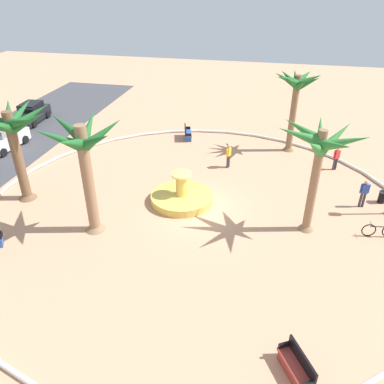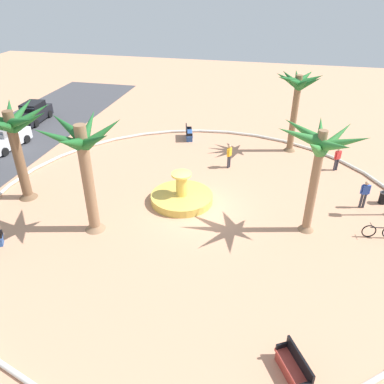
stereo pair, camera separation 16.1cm
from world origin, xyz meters
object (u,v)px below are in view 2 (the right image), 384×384
object	(u,v)px
palm_tree_near_fountain	(12,131)
parked_car_rightmost	(33,113)
palm_tree_by_curb	(319,152)
bench_west	(293,369)
palm_tree_mid_plaza	(297,91)
bicycle_red_frame	(379,231)
fountain	(182,197)
person_cyclist_helmet	(365,193)
person_pedestrian_stroll	(229,155)
parked_car_third	(5,138)
bench_east	(189,134)
person_cyclist_photo	(337,158)
palm_tree_far_side	(84,156)
trash_bin	(383,197)

from	to	relation	value
palm_tree_near_fountain	parked_car_rightmost	world-z (taller)	palm_tree_near_fountain
palm_tree_by_curb	bench_west	world-z (taller)	palm_tree_by_curb
palm_tree_mid_plaza	bicycle_red_frame	xyz separation A→B (m)	(-9.90, -4.46, -4.07)
fountain	person_cyclist_helmet	bearing A→B (deg)	-80.82
palm_tree_near_fountain	person_cyclist_helmet	bearing A→B (deg)	-80.41
palm_tree_by_curb	person_pedestrian_stroll	world-z (taller)	palm_tree_by_curb
person_pedestrian_stroll	palm_tree_mid_plaza	bearing A→B (deg)	-46.31
palm_tree_near_fountain	bench_west	xyz separation A→B (m)	(-8.30, -15.18, -3.80)
parked_car_third	person_pedestrian_stroll	bearing A→B (deg)	-88.45
bench_east	person_pedestrian_stroll	world-z (taller)	person_pedestrian_stroll
bench_east	parked_car_third	world-z (taller)	parked_car_third
fountain	palm_tree_near_fountain	distance (m)	9.84
palm_tree_mid_plaza	person_pedestrian_stroll	size ratio (longest dim) A/B	3.48
palm_tree_near_fountain	person_cyclist_helmet	distance (m)	19.50
person_cyclist_photo	parked_car_third	bearing A→B (deg)	93.96
palm_tree_mid_plaza	person_cyclist_helmet	xyz separation A→B (m)	(-7.11, -4.06, -3.51)
palm_tree_mid_plaza	person_cyclist_photo	world-z (taller)	palm_tree_mid_plaza
palm_tree_far_side	person_pedestrian_stroll	bearing A→B (deg)	-33.84
bicycle_red_frame	person_cyclist_helmet	world-z (taller)	person_cyclist_helmet
bench_east	parked_car_third	bearing A→B (deg)	110.53
trash_bin	bicycle_red_frame	distance (m)	3.61
bench_east	person_cyclist_photo	xyz separation A→B (m)	(-3.19, -10.82, 0.56)
fountain	palm_tree_near_fountain	xyz separation A→B (m)	(-1.58, 8.92, 3.86)
trash_bin	parked_car_rightmost	distance (m)	28.25
palm_tree_far_side	person_cyclist_helmet	bearing A→B (deg)	-69.12
bench_west	bench_east	bearing A→B (deg)	22.72
palm_tree_by_curb	person_cyclist_photo	xyz separation A→B (m)	(7.41, -2.12, -3.47)
palm_tree_near_fountain	person_cyclist_photo	size ratio (longest dim) A/B	3.41
palm_tree_mid_plaza	palm_tree_far_side	xyz separation A→B (m)	(-12.37, 9.72, -0.32)
palm_tree_near_fountain	trash_bin	bearing A→B (deg)	-78.95
palm_tree_mid_plaza	bench_west	world-z (taller)	palm_tree_mid_plaza
palm_tree_near_fountain	palm_tree_by_curb	distance (m)	15.84
person_cyclist_helmet	parked_car_rightmost	xyz separation A→B (m)	(8.45, 25.97, -0.16)
fountain	bicycle_red_frame	world-z (taller)	fountain
palm_tree_near_fountain	bench_west	world-z (taller)	palm_tree_near_fountain
bench_east	trash_bin	bearing A→B (deg)	-118.12
palm_tree_mid_plaza	parked_car_third	xyz separation A→B (m)	(-4.24, 20.66, -3.67)
palm_tree_far_side	trash_bin	world-z (taller)	palm_tree_far_side
palm_tree_by_curb	palm_tree_mid_plaza	bearing A→B (deg)	5.31
person_cyclist_photo	parked_car_third	xyz separation A→B (m)	(-1.64, 23.71, -0.13)
palm_tree_mid_plaza	parked_car_third	world-z (taller)	palm_tree_mid_plaza
bench_east	parked_car_rightmost	size ratio (longest dim) A/B	0.41
person_cyclist_photo	parked_car_rightmost	size ratio (longest dim) A/B	0.39
person_cyclist_photo	parked_car_rightmost	xyz separation A→B (m)	(3.93, 24.96, -0.13)
palm_tree_mid_plaza	bench_east	size ratio (longest dim) A/B	3.45
fountain	palm_tree_mid_plaza	xyz separation A→B (m)	(8.74, -5.99, 4.17)
fountain	parked_car_rightmost	world-z (taller)	fountain
person_cyclist_helmet	palm_tree_near_fountain	bearing A→B (deg)	99.59
palm_tree_mid_plaza	palm_tree_far_side	size ratio (longest dim) A/B	0.97
palm_tree_far_side	bench_west	distance (m)	12.38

